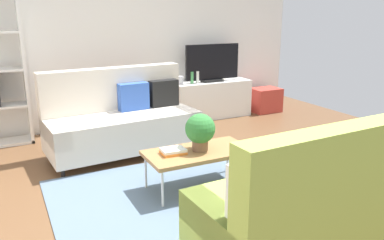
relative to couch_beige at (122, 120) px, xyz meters
The scene contains 15 objects.
ground_plane 1.53m from the couch_beige, 73.81° to the right, with size 7.68×7.68×0.00m, color brown.
wall_far 1.76m from the couch_beige, 73.63° to the left, with size 6.40×0.12×2.90m, color white.
area_rug 1.72m from the couch_beige, 78.23° to the right, with size 2.90×2.20×0.01m, color slate.
couch_beige is the anchor object (origin of this frame).
couch_green 2.92m from the couch_beige, 76.59° to the right, with size 1.93×0.92×1.10m.
coffee_table 1.48m from the couch_beige, 74.74° to the right, with size 1.10×0.56×0.42m.
tv_console 2.20m from the couch_beige, 28.68° to the left, with size 1.40×0.44×0.64m, color silver.
tv 2.24m from the couch_beige, 28.22° to the left, with size 1.00×0.20×0.64m.
storage_trunk 3.18m from the couch_beige, 17.48° to the left, with size 0.52×0.40×0.44m, color #B2382D.
potted_plant 1.49m from the couch_beige, 73.77° to the right, with size 0.31×0.31×0.39m.
table_book_0 1.40m from the couch_beige, 85.16° to the right, with size 0.24×0.18×0.03m, color orange.
table_book_1 1.40m from the couch_beige, 85.16° to the right, with size 0.24×0.18×0.03m, color silver.
vase_0 1.76m from the couch_beige, 39.36° to the left, with size 0.12×0.12×0.12m, color silver.
bottle_0 1.85m from the couch_beige, 33.61° to the left, with size 0.06×0.06×0.20m, color #3F8C4C.
bottle_1 1.94m from the couch_beige, 31.86° to the left, with size 0.05×0.05×0.20m, color silver.
Camera 1 is at (-1.77, -3.39, 1.81)m, focal length 36.51 mm.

